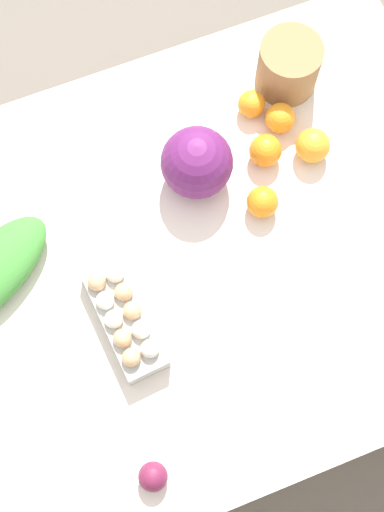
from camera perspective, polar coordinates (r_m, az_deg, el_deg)
The scene contains 11 objects.
ground_plane at distance 2.39m, azimuth -0.00°, elevation -5.54°, with size 8.00×8.00×0.00m, color #70665B.
dining_table at distance 1.72m, azimuth -0.00°, elevation -1.05°, with size 1.41×1.07×0.77m.
cabbage_purple at distance 1.63m, azimuth 0.39°, elevation 7.48°, with size 0.17×0.17×0.17m, color #601E5B.
egg_carton at distance 1.57m, azimuth -5.45°, elevation -4.94°, with size 0.12×0.28×0.09m.
paper_bag at distance 1.78m, azimuth 7.73°, elevation 14.84°, with size 0.15×0.15×0.14m, color #997047.
beet_root at distance 1.54m, azimuth -3.14°, elevation -17.21°, with size 0.06×0.06×0.06m, color maroon.
orange_0 at distance 1.76m, azimuth 4.78°, elevation 12.03°, with size 0.07×0.07×0.07m, color orange.
orange_1 at distance 1.72m, azimuth 9.64°, elevation 8.70°, with size 0.08×0.08×0.08m, color orange.
orange_2 at distance 1.65m, azimuth 5.66°, elevation 4.32°, with size 0.07×0.07×0.07m, color orange.
orange_3 at distance 1.70m, azimuth 5.90°, elevation 8.39°, with size 0.08×0.08×0.08m, color orange.
orange_4 at distance 1.74m, azimuth 7.07°, elevation 10.89°, with size 0.07×0.07×0.07m, color orange.
Camera 1 is at (0.17, 0.44, 2.34)m, focal length 50.00 mm.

